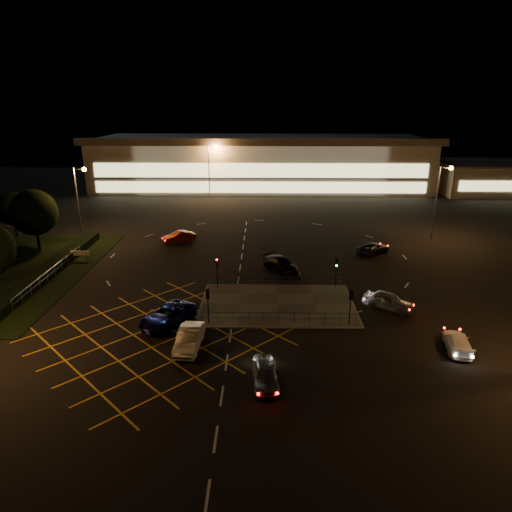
{
  "coord_description": "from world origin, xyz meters",
  "views": [
    {
      "loc": [
        0.63,
        -41.06,
        18.18
      ],
      "look_at": [
        -0.14,
        6.33,
        2.0
      ],
      "focal_mm": 32.0,
      "sensor_mm": 36.0,
      "label": 1
    }
  ],
  "objects_px": {
    "signal_se": "(351,300)",
    "car_right_silver": "(389,301)",
    "signal_sw": "(208,299)",
    "car_far_dkgrey": "(281,264)",
    "car_left_blue": "(168,316)",
    "car_east_grey": "(374,248)",
    "car_queue_white": "(189,339)",
    "car_approach_white": "(458,342)",
    "car_near_silver": "(265,374)",
    "car_circ_red": "(179,237)",
    "signal_ne": "(336,267)",
    "signal_nw": "(217,266)"
  },
  "relations": [
    {
      "from": "signal_se",
      "to": "car_right_silver",
      "type": "xyz_separation_m",
      "value": [
        4.17,
        3.32,
        -1.59
      ]
    },
    {
      "from": "signal_sw",
      "to": "car_far_dkgrey",
      "type": "relative_size",
      "value": 0.61
    },
    {
      "from": "signal_se",
      "to": "car_left_blue",
      "type": "distance_m",
      "value": 15.58
    },
    {
      "from": "car_east_grey",
      "to": "signal_sw",
      "type": "bearing_deg",
      "value": 97.66
    },
    {
      "from": "car_queue_white",
      "to": "car_approach_white",
      "type": "distance_m",
      "value": 20.63
    },
    {
      "from": "car_near_silver",
      "to": "car_circ_red",
      "type": "bearing_deg",
      "value": 105.17
    },
    {
      "from": "signal_ne",
      "to": "car_east_grey",
      "type": "relative_size",
      "value": 0.67
    },
    {
      "from": "car_far_dkgrey",
      "to": "car_right_silver",
      "type": "bearing_deg",
      "value": -81.64
    },
    {
      "from": "signal_ne",
      "to": "car_right_silver",
      "type": "height_order",
      "value": "signal_ne"
    },
    {
      "from": "car_queue_white",
      "to": "car_far_dkgrey",
      "type": "height_order",
      "value": "car_queue_white"
    },
    {
      "from": "signal_nw",
      "to": "car_right_silver",
      "type": "bearing_deg",
      "value": -16.1
    },
    {
      "from": "car_left_blue",
      "to": "car_right_silver",
      "type": "bearing_deg",
      "value": 35.86
    },
    {
      "from": "car_near_silver",
      "to": "car_approach_white",
      "type": "relative_size",
      "value": 1.0
    },
    {
      "from": "signal_sw",
      "to": "car_east_grey",
      "type": "xyz_separation_m",
      "value": [
        18.5,
        19.59,
        -1.72
      ]
    },
    {
      "from": "signal_sw",
      "to": "car_circ_red",
      "type": "relative_size",
      "value": 0.7
    },
    {
      "from": "car_queue_white",
      "to": "car_east_grey",
      "type": "xyz_separation_m",
      "value": [
        19.54,
        23.52,
        -0.13
      ]
    },
    {
      "from": "car_left_blue",
      "to": "car_circ_red",
      "type": "height_order",
      "value": "car_left_blue"
    },
    {
      "from": "signal_ne",
      "to": "car_east_grey",
      "type": "height_order",
      "value": "signal_ne"
    },
    {
      "from": "car_near_silver",
      "to": "car_left_blue",
      "type": "distance_m",
      "value": 11.98
    },
    {
      "from": "car_near_silver",
      "to": "car_right_silver",
      "type": "distance_m",
      "value": 16.48
    },
    {
      "from": "car_left_blue",
      "to": "car_far_dkgrey",
      "type": "relative_size",
      "value": 1.09
    },
    {
      "from": "signal_sw",
      "to": "car_east_grey",
      "type": "relative_size",
      "value": 0.67
    },
    {
      "from": "signal_nw",
      "to": "car_east_grey",
      "type": "height_order",
      "value": "signal_nw"
    },
    {
      "from": "car_approach_white",
      "to": "car_queue_white",
      "type": "bearing_deg",
      "value": 10.51
    },
    {
      "from": "car_approach_white",
      "to": "signal_ne",
      "type": "bearing_deg",
      "value": -46.98
    },
    {
      "from": "car_circ_red",
      "to": "signal_se",
      "type": "bearing_deg",
      "value": 7.13
    },
    {
      "from": "signal_se",
      "to": "car_east_grey",
      "type": "bearing_deg",
      "value": -108.37
    },
    {
      "from": "signal_nw",
      "to": "car_far_dkgrey",
      "type": "bearing_deg",
      "value": 37.81
    },
    {
      "from": "car_circ_red",
      "to": "car_approach_white",
      "type": "relative_size",
      "value": 1.04
    },
    {
      "from": "car_approach_white",
      "to": "car_circ_red",
      "type": "bearing_deg",
      "value": -36.01
    },
    {
      "from": "signal_nw",
      "to": "car_approach_white",
      "type": "relative_size",
      "value": 0.73
    },
    {
      "from": "car_left_blue",
      "to": "signal_ne",
      "type": "bearing_deg",
      "value": 53.54
    },
    {
      "from": "car_east_grey",
      "to": "car_queue_white",
      "type": "bearing_deg",
      "value": 101.32
    },
    {
      "from": "car_right_silver",
      "to": "car_far_dkgrey",
      "type": "bearing_deg",
      "value": 78.41
    },
    {
      "from": "signal_ne",
      "to": "signal_se",
      "type": "bearing_deg",
      "value": -90.0
    },
    {
      "from": "car_far_dkgrey",
      "to": "car_east_grey",
      "type": "distance_m",
      "value": 13.47
    },
    {
      "from": "signal_nw",
      "to": "car_circ_red",
      "type": "height_order",
      "value": "signal_nw"
    },
    {
      "from": "car_queue_white",
      "to": "car_right_silver",
      "type": "height_order",
      "value": "same"
    },
    {
      "from": "car_queue_white",
      "to": "car_circ_red",
      "type": "height_order",
      "value": "car_queue_white"
    },
    {
      "from": "car_queue_white",
      "to": "car_approach_white",
      "type": "xyz_separation_m",
      "value": [
        20.63,
        0.04,
        -0.16
      ]
    },
    {
      "from": "signal_sw",
      "to": "car_far_dkgrey",
      "type": "distance_m",
      "value": 14.84
    },
    {
      "from": "car_queue_white",
      "to": "car_east_grey",
      "type": "height_order",
      "value": "car_queue_white"
    },
    {
      "from": "signal_se",
      "to": "car_near_silver",
      "type": "height_order",
      "value": "signal_se"
    },
    {
      "from": "signal_nw",
      "to": "car_right_silver",
      "type": "relative_size",
      "value": 0.69
    },
    {
      "from": "signal_se",
      "to": "car_far_dkgrey",
      "type": "height_order",
      "value": "signal_se"
    },
    {
      "from": "signal_nw",
      "to": "car_right_silver",
      "type": "height_order",
      "value": "signal_nw"
    },
    {
      "from": "car_east_grey",
      "to": "car_approach_white",
      "type": "height_order",
      "value": "car_east_grey"
    },
    {
      "from": "car_right_silver",
      "to": "car_circ_red",
      "type": "height_order",
      "value": "car_right_silver"
    },
    {
      "from": "car_near_silver",
      "to": "car_far_dkgrey",
      "type": "xyz_separation_m",
      "value": [
        1.85,
        21.78,
        0.02
      ]
    },
    {
      "from": "car_circ_red",
      "to": "car_east_grey",
      "type": "height_order",
      "value": "car_circ_red"
    }
  ]
}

